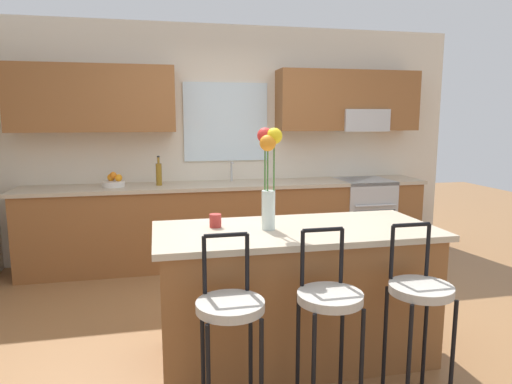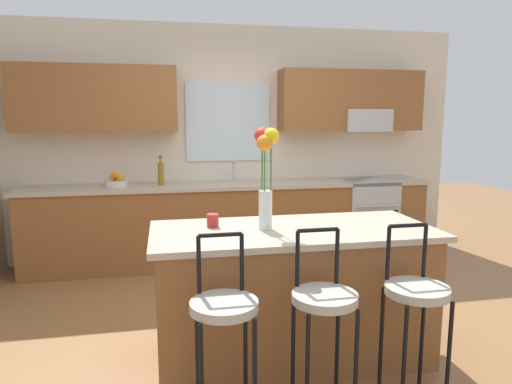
% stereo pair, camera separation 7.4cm
% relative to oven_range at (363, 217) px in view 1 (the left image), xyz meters
% --- Properties ---
extents(ground_plane, '(14.00, 14.00, 0.00)m').
position_rel_oven_range_xyz_m(ground_plane, '(-1.62, -1.68, -0.46)').
color(ground_plane, olive).
extents(back_wall_assembly, '(5.60, 0.50, 2.70)m').
position_rel_oven_range_xyz_m(back_wall_assembly, '(-1.59, 0.31, 1.05)').
color(back_wall_assembly, beige).
rests_on(back_wall_assembly, ground).
extents(counter_run, '(4.56, 0.64, 0.92)m').
position_rel_oven_range_xyz_m(counter_run, '(-1.62, 0.02, 0.01)').
color(counter_run, brown).
rests_on(counter_run, ground).
extents(sink_faucet, '(0.02, 0.13, 0.23)m').
position_rel_oven_range_xyz_m(sink_faucet, '(-1.58, 0.17, 0.60)').
color(sink_faucet, '#B7BABC').
rests_on(sink_faucet, counter_run).
extents(oven_range, '(0.60, 0.64, 0.92)m').
position_rel_oven_range_xyz_m(oven_range, '(0.00, 0.00, 0.00)').
color(oven_range, '#B7BABC').
rests_on(oven_range, ground).
extents(kitchen_island, '(1.88, 0.84, 0.92)m').
position_rel_oven_range_xyz_m(kitchen_island, '(-1.53, -2.17, 0.00)').
color(kitchen_island, brown).
rests_on(kitchen_island, ground).
extents(bar_stool_near, '(0.36, 0.36, 1.04)m').
position_rel_oven_range_xyz_m(bar_stool_near, '(-2.08, -2.80, 0.18)').
color(bar_stool_near, black).
rests_on(bar_stool_near, ground).
extents(bar_stool_middle, '(0.36, 0.36, 1.04)m').
position_rel_oven_range_xyz_m(bar_stool_middle, '(-1.53, -2.80, 0.18)').
color(bar_stool_middle, black).
rests_on(bar_stool_middle, ground).
extents(bar_stool_far, '(0.36, 0.36, 1.04)m').
position_rel_oven_range_xyz_m(bar_stool_far, '(-0.98, -2.80, 0.18)').
color(bar_stool_far, black).
rests_on(bar_stool_far, ground).
extents(flower_vase, '(0.16, 0.16, 0.67)m').
position_rel_oven_range_xyz_m(flower_vase, '(-1.72, -2.17, 0.88)').
color(flower_vase, silver).
rests_on(flower_vase, kitchen_island).
extents(mug_ceramic, '(0.08, 0.08, 0.09)m').
position_rel_oven_range_xyz_m(mug_ceramic, '(-2.05, -2.03, 0.51)').
color(mug_ceramic, '#A52D28').
rests_on(mug_ceramic, kitchen_island).
extents(fruit_bowl_oranges, '(0.24, 0.24, 0.16)m').
position_rel_oven_range_xyz_m(fruit_bowl_oranges, '(-2.88, 0.03, 0.51)').
color(fruit_bowl_oranges, silver).
rests_on(fruit_bowl_oranges, counter_run).
extents(bottle_olive_oil, '(0.06, 0.06, 0.32)m').
position_rel_oven_range_xyz_m(bottle_olive_oil, '(-2.41, 0.02, 0.59)').
color(bottle_olive_oil, olive).
rests_on(bottle_olive_oil, counter_run).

